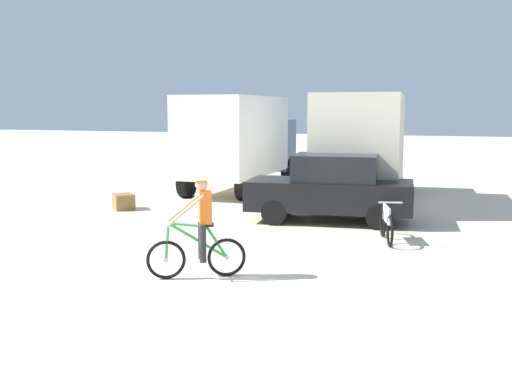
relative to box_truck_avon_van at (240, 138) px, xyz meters
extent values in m
plane|color=beige|center=(3.38, -11.26, -1.87)|extent=(120.00, 120.00, 0.00)
cube|color=white|center=(0.01, -0.58, 0.13)|extent=(2.47, 5.23, 2.70)
cube|color=#4C6B9E|center=(-0.04, 2.82, -0.37)|extent=(2.22, 1.53, 2.00)
cube|color=black|center=(-0.05, 3.52, -0.02)|extent=(2.02, 0.11, 0.80)
cylinder|color=black|center=(-1.06, 2.71, -1.37)|extent=(0.33, 1.00, 1.00)
cylinder|color=black|center=(0.98, 2.74, -1.37)|extent=(0.33, 1.00, 1.00)
cylinder|color=black|center=(-0.99, -2.28, -1.37)|extent=(0.33, 1.00, 1.00)
cylinder|color=black|center=(1.05, -2.25, -1.37)|extent=(0.33, 1.00, 1.00)
cube|color=beige|center=(4.69, -1.83, 0.13)|extent=(2.87, 5.40, 2.70)
cube|color=#2D2D33|center=(4.38, 1.55, -0.37)|extent=(2.33, 1.70, 2.00)
cube|color=black|center=(4.31, 2.25, -0.02)|extent=(2.02, 0.27, 0.80)
cylinder|color=black|center=(3.37, 1.36, -1.37)|extent=(0.41, 1.03, 1.00)
cylinder|color=black|center=(5.40, 1.55, -1.37)|extent=(0.41, 1.03, 1.00)
cylinder|color=black|center=(3.83, -3.61, -1.37)|extent=(0.41, 1.03, 1.00)
cylinder|color=black|center=(5.86, -3.42, -1.37)|extent=(0.41, 1.03, 1.00)
cube|color=black|center=(4.47, -4.94, -1.17)|extent=(4.38, 2.25, 0.76)
cube|color=black|center=(4.62, -4.92, -0.45)|extent=(2.27, 1.84, 0.68)
cylinder|color=black|center=(3.27, -5.87, -1.55)|extent=(0.66, 0.29, 0.64)
cylinder|color=black|center=(3.08, -4.32, -1.55)|extent=(0.66, 0.29, 0.64)
cylinder|color=black|center=(5.85, -5.56, -1.55)|extent=(0.66, 0.29, 0.64)
cylinder|color=black|center=(5.67, -4.01, -1.55)|extent=(0.66, 0.29, 0.64)
torus|color=black|center=(3.08, -11.18, -1.53)|extent=(0.62, 0.39, 0.68)
cylinder|color=silver|center=(3.08, -11.18, -1.53)|extent=(0.11, 0.11, 0.08)
torus|color=black|center=(3.99, -10.65, -1.53)|extent=(0.62, 0.39, 0.68)
cylinder|color=silver|center=(3.99, -10.65, -1.53)|extent=(0.11, 0.11, 0.08)
cylinder|color=green|center=(3.55, -10.91, -1.21)|extent=(0.91, 0.56, 0.68)
cylinder|color=green|center=(3.41, -10.99, -0.93)|extent=(0.60, 0.37, 0.13)
cylinder|color=green|center=(3.84, -10.74, -1.25)|extent=(0.36, 0.24, 0.59)
cylinder|color=green|center=(3.10, -11.17, -1.21)|extent=(0.11, 0.09, 0.64)
cylinder|color=silver|center=(3.12, -11.16, -0.89)|extent=(0.29, 0.47, 0.04)
cube|color=black|center=(3.69, -10.83, -0.94)|extent=(0.27, 0.22, 0.06)
cube|color=orange|center=(3.67, -10.84, -0.63)|extent=(0.33, 0.38, 0.56)
sphere|color=tan|center=(3.62, -10.87, -0.23)|extent=(0.22, 0.22, 0.22)
cone|color=tan|center=(3.62, -10.87, -0.10)|extent=(0.32, 0.32, 0.10)
cylinder|color=#26262B|center=(3.68, -10.98, -1.24)|extent=(0.12, 0.12, 0.66)
cylinder|color=#26262B|center=(3.55, -10.76, -1.24)|extent=(0.12, 0.12, 0.66)
cylinder|color=tan|center=(3.47, -11.16, -0.65)|extent=(0.55, 0.39, 0.53)
cylinder|color=tan|center=(3.29, -10.85, -0.65)|extent=(0.59, 0.32, 0.53)
torus|color=black|center=(6.36, -7.35, -1.53)|extent=(0.25, 0.67, 0.68)
torus|color=black|center=(6.06, -6.34, -1.53)|extent=(0.25, 0.67, 0.68)
cube|color=silver|center=(6.21, -6.85, -1.25)|extent=(0.29, 0.87, 0.36)
cylinder|color=silver|center=(6.34, -7.30, -0.92)|extent=(0.49, 0.18, 0.04)
cube|color=olive|center=(-1.64, -5.08, -1.65)|extent=(0.86, 0.86, 0.45)
camera|label=1|loc=(8.04, -20.20, 1.04)|focal=42.57mm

